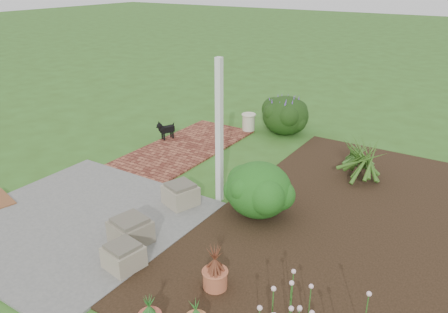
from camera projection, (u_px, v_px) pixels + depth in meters
The scene contains 15 objects.
ground at pixel (202, 198), 7.78m from camera, with size 80.00×80.00×0.00m, color #355B1C.
concrete_patio at pixel (76, 220), 7.04m from camera, with size 3.50×3.50×0.04m, color #62615F.
brick_path at pixel (186, 147), 9.97m from camera, with size 1.60×3.50×0.04m, color #5B261C.
garden_bed at pixel (349, 225), 6.91m from camera, with size 4.00×7.00×0.03m, color black.
veranda_post at pixel (219, 133), 7.22m from camera, with size 0.10×0.10×2.50m, color white.
stone_trough_near at pixel (131, 232), 6.37m from camera, with size 0.51×0.51×0.34m, color #716A57.
stone_trough_mid at pixel (124, 257), 5.84m from camera, with size 0.45×0.45×0.30m, color gray.
stone_trough_far at pixel (181, 195), 7.43m from camera, with size 0.49×0.49×0.33m, color gray.
black_dog at pixel (166, 129), 10.30m from camera, with size 0.27×0.47×0.42m.
cream_ceramic_urn at pixel (249, 122), 10.90m from camera, with size 0.31×0.31×0.41m, color beige.
evergreen_shrub at pixel (259, 188), 7.05m from camera, with size 1.07×1.07×0.91m, color #183F0B.
agapanthus_clump_back at pixel (363, 157), 8.17m from camera, with size 1.08×1.08×0.97m, color #13400C, non-canonical shape.
agapanthus_clump_front at pixel (356, 151), 8.70m from camera, with size 0.86×0.86×0.77m, color #143E13, non-canonical shape.
terracotta_pot_bronze at pixel (215, 279), 5.48m from camera, with size 0.31×0.31×0.25m, color #B7603E.
purple_flowering_bush at pixel (286, 114), 10.72m from camera, with size 1.13×1.13×0.96m, color black.
Camera 1 is at (4.05, -5.57, 3.71)m, focal length 35.00 mm.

